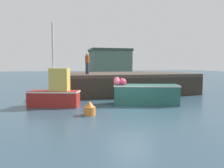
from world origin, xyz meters
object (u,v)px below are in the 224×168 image
fishing_boat_near_left (55,93)px  fishing_boat_near_right (144,93)px  dockworker (87,63)px  mooring_buoy_foreground (90,109)px

fishing_boat_near_left → fishing_boat_near_right: size_ratio=1.17×
fishing_boat_near_right → dockworker: (-2.93, 4.76, 1.93)m
fishing_boat_near_left → fishing_boat_near_right: bearing=-8.0°
fishing_boat_near_right → fishing_boat_near_left: bearing=172.0°
fishing_boat_near_left → dockworker: (2.60, 3.98, 1.82)m
fishing_boat_near_left → fishing_boat_near_right: (5.53, -0.78, -0.11)m
fishing_boat_near_left → mooring_buoy_foreground: (1.63, -2.89, -0.51)m
mooring_buoy_foreground → fishing_boat_near_right: bearing=28.4°
fishing_boat_near_right → mooring_buoy_foreground: fishing_boat_near_right is taller
dockworker → fishing_boat_near_right: bearing=-58.4°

